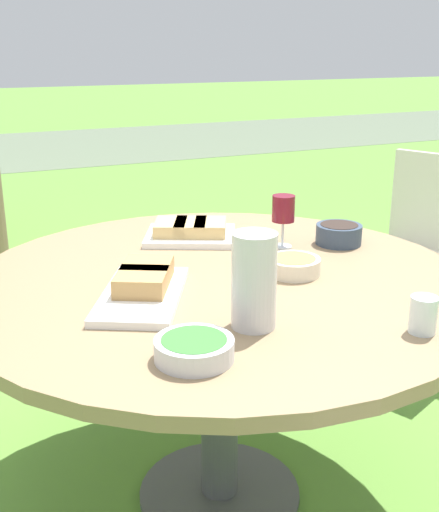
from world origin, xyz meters
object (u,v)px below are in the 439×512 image
(chair_near_left, at_px, (424,243))
(handbag, at_px, (175,294))
(water_pitcher, at_px, (254,280))
(wine_glass, at_px, (283,211))
(dining_table, at_px, (220,307))

(chair_near_left, xyz_separation_m, handbag, (-0.83, 0.82, -0.40))
(water_pitcher, bearing_deg, handbag, 75.53)
(water_pitcher, xyz_separation_m, wine_glass, (0.36, 0.49, 0.01))
(dining_table, xyz_separation_m, handbag, (0.36, 1.32, -0.50))
(dining_table, bearing_deg, wine_glass, 28.67)
(water_pitcher, distance_m, handbag, 1.84)
(chair_near_left, bearing_deg, handbag, 135.18)
(water_pitcher, distance_m, wine_glass, 0.60)
(dining_table, bearing_deg, water_pitcher, -101.33)
(chair_near_left, relative_size, water_pitcher, 4.03)
(chair_near_left, bearing_deg, water_pitcher, -146.67)
(water_pitcher, relative_size, wine_glass, 1.32)
(dining_table, xyz_separation_m, wine_glass, (0.29, 0.16, 0.21))
(handbag, bearing_deg, wine_glass, -93.44)
(chair_near_left, distance_m, handbag, 1.23)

